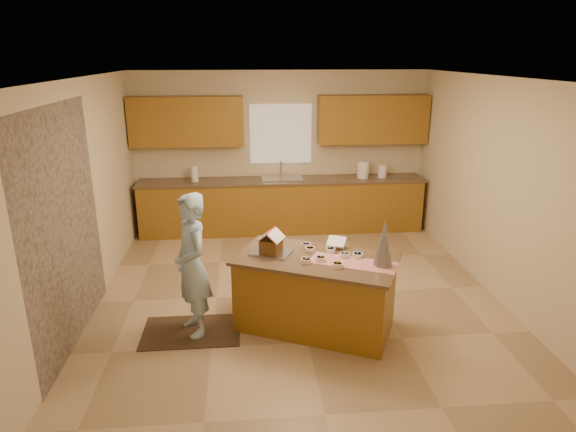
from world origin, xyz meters
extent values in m
plane|color=tan|center=(0.00, 0.00, 0.00)|extent=(5.50, 5.50, 0.00)
plane|color=silver|center=(0.00, 0.00, 2.70)|extent=(5.50, 5.50, 0.00)
plane|color=beige|center=(0.00, 2.75, 1.35)|extent=(5.50, 5.50, 0.00)
plane|color=beige|center=(0.00, -2.75, 1.35)|extent=(5.50, 5.50, 0.00)
plane|color=beige|center=(-2.50, 0.00, 1.35)|extent=(5.50, 5.50, 0.00)
plane|color=beige|center=(2.50, 0.00, 1.35)|extent=(5.50, 5.50, 0.00)
plane|color=gray|center=(-2.48, -0.80, 1.25)|extent=(0.00, 2.50, 2.50)
cube|color=white|center=(0.00, 2.72, 1.65)|extent=(1.05, 0.03, 1.00)
cube|color=#87601B|center=(0.00, 2.45, 0.44)|extent=(4.80, 0.60, 0.88)
cube|color=brown|center=(0.00, 2.45, 0.90)|extent=(4.85, 0.63, 0.04)
cube|color=olive|center=(-1.55, 2.57, 1.90)|extent=(1.85, 0.35, 0.80)
cube|color=olive|center=(1.55, 2.57, 1.90)|extent=(1.85, 0.35, 0.80)
cube|color=silver|center=(0.00, 2.45, 0.89)|extent=(0.70, 0.45, 0.12)
cylinder|color=silver|center=(0.00, 2.63, 1.06)|extent=(0.03, 0.03, 0.28)
cube|color=#87601B|center=(0.11, -0.81, 0.40)|extent=(1.84, 1.44, 0.81)
cube|color=brown|center=(0.11, -0.81, 0.83)|extent=(1.94, 1.54, 0.04)
cube|color=#BA110D|center=(0.49, -0.99, 0.85)|extent=(0.97, 0.69, 0.01)
cube|color=silver|center=(-0.36, -0.64, 0.86)|extent=(0.51, 0.46, 0.02)
cube|color=white|center=(0.38, -0.55, 0.93)|extent=(0.25, 0.23, 0.09)
cone|color=#A1A3AD|center=(0.78, -1.07, 1.10)|extent=(0.27, 0.27, 0.50)
cube|color=black|center=(-1.27, -0.81, 0.01)|extent=(1.08, 0.70, 0.01)
imported|color=#9EC0E1|center=(-1.22, -0.81, 0.80)|extent=(0.58, 0.68, 1.59)
cylinder|color=white|center=(1.40, 2.45, 1.04)|extent=(0.18, 0.18, 0.24)
cylinder|color=white|center=(1.39, 2.45, 1.06)|extent=(0.20, 0.20, 0.28)
cylinder|color=white|center=(1.73, 2.45, 1.03)|extent=(0.15, 0.15, 0.22)
cylinder|color=white|center=(-1.46, 2.45, 1.05)|extent=(0.12, 0.12, 0.26)
cube|color=brown|center=(-0.36, -0.64, 0.94)|extent=(0.28, 0.28, 0.15)
cube|color=white|center=(-0.42, -0.62, 1.06)|extent=(0.23, 0.29, 0.12)
cube|color=white|center=(-0.31, -0.67, 1.06)|extent=(0.23, 0.29, 0.12)
cylinder|color=red|center=(-0.36, -0.64, 1.12)|extent=(0.12, 0.24, 0.02)
cylinder|color=white|center=(0.43, -0.82, 0.87)|extent=(0.11, 0.11, 0.05)
cylinder|color=yellow|center=(0.15, -0.91, 0.87)|extent=(0.11, 0.11, 0.05)
cylinder|color=gold|center=(0.30, -1.08, 0.87)|extent=(0.11, 0.11, 0.05)
cylinder|color=#FF8478|center=(-0.01, -0.94, 0.87)|extent=(0.11, 0.11, 0.05)
cylinder|color=#E94E29|center=(0.07, -0.63, 0.87)|extent=(0.11, 0.11, 0.05)
cylinder|color=#229754|center=(0.30, -0.66, 0.87)|extent=(0.11, 0.11, 0.05)
cylinder|color=purple|center=(0.05, -0.50, 0.87)|extent=(0.11, 0.11, 0.05)
cylinder|color=#316EBA|center=(0.57, -0.84, 0.87)|extent=(0.11, 0.11, 0.05)
camera|label=1|loc=(-0.64, -5.78, 2.96)|focal=31.14mm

